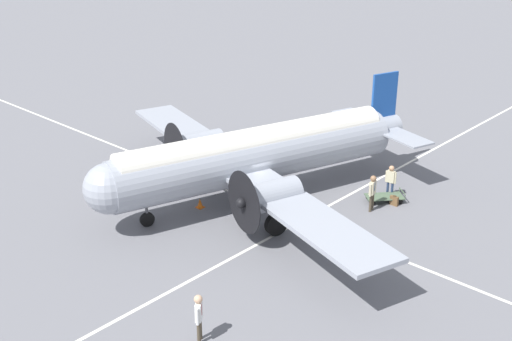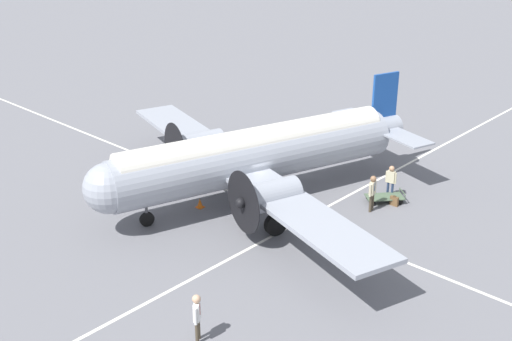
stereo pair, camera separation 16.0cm
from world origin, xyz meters
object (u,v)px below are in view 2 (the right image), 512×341
at_px(airliner_main, 249,156).
at_px(baggage_cart, 385,197).
at_px(passenger_boarding, 391,178).
at_px(traffic_cone, 200,203).
at_px(ramp_agent, 372,190).
at_px(crew_foreground, 197,313).
at_px(suitcase_near_door, 394,201).

bearing_deg(airliner_main, baggage_cart, 149.03).
distance_m(airliner_main, passenger_boarding, 7.40).
height_order(airliner_main, traffic_cone, airliner_main).
bearing_deg(ramp_agent, crew_foreground, -4.35).
distance_m(airliner_main, crew_foreground, 11.51).
xyz_separation_m(ramp_agent, baggage_cart, (0.05, -1.31, -0.88)).
distance_m(airliner_main, traffic_cone, 3.41).
distance_m(passenger_boarding, baggage_cart, 1.05).
bearing_deg(passenger_boarding, crew_foreground, 86.92).
xyz_separation_m(passenger_boarding, traffic_cone, (6.31, 7.48, -0.85)).
bearing_deg(baggage_cart, suitcase_near_door, 127.61).
xyz_separation_m(airliner_main, ramp_agent, (-5.20, -3.28, -1.31)).
bearing_deg(ramp_agent, traffic_cone, -59.78).
relative_size(airliner_main, traffic_cone, 44.93).
height_order(ramp_agent, baggage_cart, ramp_agent).
relative_size(airliner_main, suitcase_near_door, 40.79).
bearing_deg(crew_foreground, ramp_agent, 148.36).
height_order(suitcase_near_door, traffic_cone, suitcase_near_door).
distance_m(passenger_boarding, traffic_cone, 9.82).
bearing_deg(ramp_agent, passenger_boarding, 175.05).
xyz_separation_m(suitcase_near_door, baggage_cart, (0.56, -0.03, 0.02)).
bearing_deg(passenger_boarding, suitcase_near_door, 126.38).
relative_size(airliner_main, ramp_agent, 11.59).
distance_m(airliner_main, ramp_agent, 6.29).
distance_m(crew_foreground, passenger_boarding, 14.75).
distance_m(passenger_boarding, ramp_agent, 1.98).
bearing_deg(traffic_cone, passenger_boarding, -130.15).
distance_m(suitcase_near_door, traffic_cone, 9.75).
bearing_deg(baggage_cart, traffic_cone, -2.77).
bearing_deg(suitcase_near_door, baggage_cart, -2.99).
bearing_deg(baggage_cart, ramp_agent, 42.57).
relative_size(ramp_agent, suitcase_near_door, 3.52).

